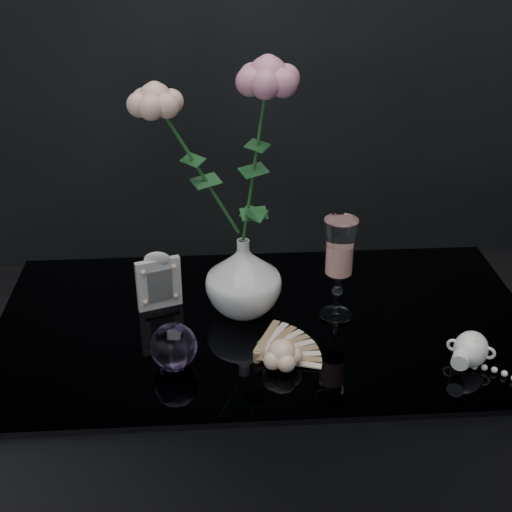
{
  "coord_description": "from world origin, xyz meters",
  "views": [
    {
      "loc": [
        -0.1,
        -1.12,
        1.53
      ],
      "look_at": [
        -0.02,
        0.03,
        0.92
      ],
      "focal_mm": 50.0,
      "sensor_mm": 36.0,
      "label": 1
    }
  ],
  "objects_px": {
    "wine_glass": "(338,270)",
    "paperweight": "(174,346)",
    "vase": "(243,276)",
    "pearl_jar": "(471,348)",
    "picture_frame": "(159,280)",
    "loose_rose": "(282,354)"
  },
  "relations": [
    {
      "from": "pearl_jar",
      "to": "vase",
      "type": "bearing_deg",
      "value": -179.78
    },
    {
      "from": "vase",
      "to": "paperweight",
      "type": "distance_m",
      "value": 0.22
    },
    {
      "from": "loose_rose",
      "to": "pearl_jar",
      "type": "xyz_separation_m",
      "value": [
        0.34,
        -0.01,
        0.0
      ]
    },
    {
      "from": "paperweight",
      "to": "pearl_jar",
      "type": "relative_size",
      "value": 0.38
    },
    {
      "from": "wine_glass",
      "to": "picture_frame",
      "type": "distance_m",
      "value": 0.36
    },
    {
      "from": "vase",
      "to": "picture_frame",
      "type": "xyz_separation_m",
      "value": [
        -0.17,
        0.03,
        -0.02
      ]
    },
    {
      "from": "picture_frame",
      "to": "wine_glass",
      "type": "bearing_deg",
      "value": -28.32
    },
    {
      "from": "wine_glass",
      "to": "paperweight",
      "type": "relative_size",
      "value": 2.52
    },
    {
      "from": "wine_glass",
      "to": "paperweight",
      "type": "bearing_deg",
      "value": -155.63
    },
    {
      "from": "paperweight",
      "to": "pearl_jar",
      "type": "height_order",
      "value": "paperweight"
    },
    {
      "from": "vase",
      "to": "pearl_jar",
      "type": "xyz_separation_m",
      "value": [
        0.4,
        -0.2,
        -0.05
      ]
    },
    {
      "from": "loose_rose",
      "to": "picture_frame",
      "type": "bearing_deg",
      "value": 138.55
    },
    {
      "from": "wine_glass",
      "to": "picture_frame",
      "type": "height_order",
      "value": "wine_glass"
    },
    {
      "from": "vase",
      "to": "picture_frame",
      "type": "distance_m",
      "value": 0.17
    },
    {
      "from": "picture_frame",
      "to": "paperweight",
      "type": "relative_size",
      "value": 1.5
    },
    {
      "from": "paperweight",
      "to": "pearl_jar",
      "type": "distance_m",
      "value": 0.53
    },
    {
      "from": "wine_glass",
      "to": "paperweight",
      "type": "distance_m",
      "value": 0.35
    },
    {
      "from": "picture_frame",
      "to": "loose_rose",
      "type": "bearing_deg",
      "value": -62.52
    },
    {
      "from": "vase",
      "to": "pearl_jar",
      "type": "relative_size",
      "value": 0.71
    },
    {
      "from": "vase",
      "to": "picture_frame",
      "type": "relative_size",
      "value": 1.25
    },
    {
      "from": "paperweight",
      "to": "wine_glass",
      "type": "bearing_deg",
      "value": 24.37
    },
    {
      "from": "picture_frame",
      "to": "paperweight",
      "type": "height_order",
      "value": "picture_frame"
    }
  ]
}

